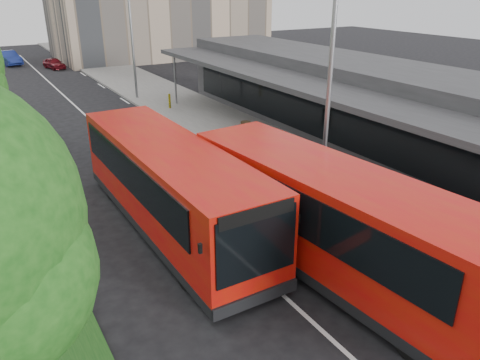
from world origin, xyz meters
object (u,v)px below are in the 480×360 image
object	(u,v)px
lamp_post_far	(130,29)
bus_main	(337,223)
car_far	(8,58)
bollard	(170,101)
bus_second	(170,186)
litter_bin	(246,131)
car_near	(54,63)
lamp_post_near	(328,78)

from	to	relation	value
lamp_post_far	bus_main	distance (m)	23.69
lamp_post_far	car_far	bearing A→B (deg)	105.59
bus_main	bollard	world-z (taller)	bus_main
lamp_post_far	bollard	xyz separation A→B (m)	(0.89, -4.02, -4.11)
bus_second	car_far	distance (m)	39.75
lamp_post_far	litter_bin	world-z (taller)	lamp_post_far
bus_main	car_far	world-z (taller)	bus_main
lamp_post_far	car_near	bearing A→B (deg)	98.45
bus_main	car_far	size ratio (longest dim) A/B	2.60
bus_second	car_near	distance (m)	35.13
bus_main	car_near	size ratio (longest dim) A/B	3.58
car_far	car_near	bearing A→B (deg)	-66.82
lamp_post_near	bus_main	distance (m)	5.15
bus_second	litter_bin	world-z (taller)	bus_second
lamp_post_near	bollard	bearing A→B (deg)	86.82
lamp_post_near	car_near	distance (m)	36.71
litter_bin	bus_main	bearing A→B (deg)	-109.22
lamp_post_near	bollard	distance (m)	16.52
bus_main	car_far	bearing A→B (deg)	89.74
bus_main	car_near	distance (m)	39.77
bus_second	lamp_post_near	bearing A→B (deg)	-15.53
bollard	car_far	size ratio (longest dim) A/B	0.22
bollard	car_far	distance (m)	26.03
car_near	car_far	bearing A→B (deg)	112.70
lamp_post_far	bus_main	xyz separation A→B (m)	(-2.26, -23.37, -3.18)
car_near	car_far	distance (m)	5.85
litter_bin	car_far	xyz separation A→B (m)	(-7.55, 33.24, 0.06)
lamp_post_near	car_near	world-z (taller)	lamp_post_near
bus_second	bollard	distance (m)	15.83
lamp_post_near	car_far	bearing A→B (deg)	98.15
litter_bin	car_far	size ratio (longest dim) A/B	0.23
car_near	litter_bin	bearing A→B (deg)	-95.33
litter_bin	bollard	xyz separation A→B (m)	(-0.77, 8.12, -0.02)
lamp_post_far	bus_second	xyz separation A→B (m)	(-5.14, -18.63, -3.22)
lamp_post_near	car_far	world-z (taller)	lamp_post_near
lamp_post_far	bus_main	size ratio (longest dim) A/B	0.74
lamp_post_far	bollard	distance (m)	5.82
lamp_post_near	car_near	xyz separation A→B (m)	(-2.43, 36.38, -4.20)
lamp_post_far	car_near	xyz separation A→B (m)	(-2.43, 16.38, -4.20)
litter_bin	car_far	world-z (taller)	car_far
litter_bin	car_near	distance (m)	28.81
lamp_post_near	litter_bin	size ratio (longest dim) A/B	8.43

